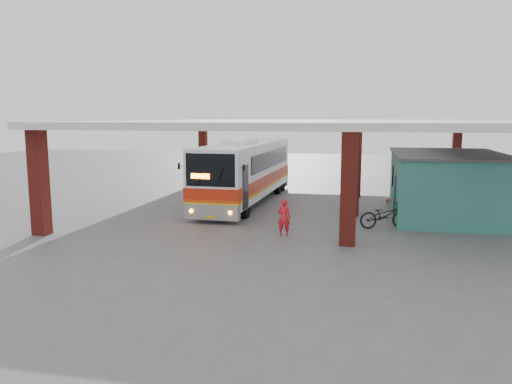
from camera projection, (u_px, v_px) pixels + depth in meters
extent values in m
plane|color=#515154|center=(283.00, 225.00, 22.61)|extent=(90.00, 90.00, 0.00)
cube|color=maroon|center=(349.00, 189.00, 18.74)|extent=(0.60, 0.60, 4.35)
cube|color=maroon|center=(353.00, 172.00, 24.53)|extent=(0.60, 0.60, 4.35)
cube|color=maroon|center=(356.00, 161.00, 30.32)|extent=(0.60, 0.60, 4.35)
cube|color=maroon|center=(39.00, 183.00, 20.49)|extent=(0.60, 0.60, 4.35)
cube|color=maroon|center=(203.00, 150.00, 40.75)|extent=(0.60, 0.60, 4.35)
cube|color=maroon|center=(456.00, 154.00, 36.53)|extent=(0.60, 0.60, 4.35)
cube|color=silver|center=(311.00, 123.00, 28.11)|extent=(21.00, 23.00, 0.30)
cube|color=#317C6C|center=(446.00, 185.00, 24.63)|extent=(5.00, 8.00, 3.00)
cube|color=#484848|center=(448.00, 154.00, 24.39)|extent=(5.20, 8.20, 0.12)
cube|color=#143835|center=(395.00, 197.00, 23.79)|extent=(0.08, 0.95, 2.10)
cube|color=black|center=(392.00, 175.00, 26.57)|extent=(0.08, 1.20, 1.00)
cube|color=black|center=(392.00, 175.00, 26.58)|extent=(0.04, 1.30, 1.10)
cube|color=white|center=(246.00, 168.00, 28.27)|extent=(2.85, 12.39, 2.88)
cube|color=white|center=(241.00, 142.00, 27.06)|extent=(1.30, 3.11, 0.26)
cube|color=gray|center=(212.00, 212.00, 22.74)|extent=(2.60, 0.47, 0.72)
cube|color=red|center=(246.00, 178.00, 28.36)|extent=(2.89, 12.39, 0.51)
cube|color=red|center=(246.00, 184.00, 28.41)|extent=(2.89, 12.39, 0.13)
cube|color=gold|center=(246.00, 186.00, 28.42)|extent=(2.89, 12.39, 0.10)
cube|color=black|center=(210.00, 170.00, 22.31)|extent=(2.32, 0.15, 1.49)
cube|color=black|center=(228.00, 158.00, 29.30)|extent=(0.26, 9.25, 0.93)
cube|color=black|center=(271.00, 159.00, 28.68)|extent=(0.26, 9.25, 0.93)
cube|color=#FF5905|center=(200.00, 176.00, 22.41)|extent=(0.87, 0.07, 0.23)
sphere|color=orange|center=(191.00, 211.00, 22.75)|extent=(0.19, 0.19, 0.19)
sphere|color=orange|center=(230.00, 213.00, 22.31)|extent=(0.19, 0.19, 0.19)
cube|color=gold|center=(210.00, 217.00, 22.55)|extent=(0.46, 0.04, 0.12)
cylinder|color=black|center=(202.00, 206.00, 24.61)|extent=(0.35, 1.04, 1.03)
cylinder|color=black|center=(245.00, 207.00, 24.08)|extent=(0.35, 1.04, 1.03)
cylinder|color=black|center=(244.00, 185.00, 32.21)|extent=(0.35, 1.04, 1.03)
cylinder|color=black|center=(278.00, 186.00, 31.68)|extent=(0.35, 1.04, 1.03)
cylinder|color=black|center=(249.00, 182.00, 33.49)|extent=(0.35, 1.04, 1.03)
cylinder|color=black|center=(282.00, 183.00, 32.96)|extent=(0.35, 1.04, 1.03)
imported|color=black|center=(384.00, 215.00, 21.83)|extent=(2.34, 1.45, 1.16)
imported|color=red|center=(284.00, 217.00, 20.45)|extent=(0.57, 0.39, 1.53)
cube|color=red|center=(390.00, 200.00, 28.09)|extent=(0.45, 0.45, 0.06)
cube|color=red|center=(394.00, 195.00, 28.00)|extent=(0.09, 0.41, 0.59)
cylinder|color=black|center=(387.00, 202.00, 28.01)|extent=(0.03, 0.03, 0.20)
cylinder|color=black|center=(393.00, 203.00, 27.90)|extent=(0.03, 0.03, 0.20)
cylinder|color=black|center=(387.00, 201.00, 28.32)|extent=(0.03, 0.03, 0.20)
cylinder|color=black|center=(393.00, 202.00, 28.21)|extent=(0.03, 0.03, 0.20)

